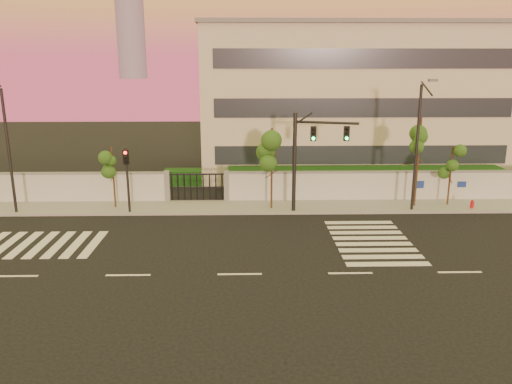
# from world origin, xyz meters

# --- Properties ---
(ground) EXTENTS (120.00, 120.00, 0.00)m
(ground) POSITION_xyz_m (0.00, 0.00, 0.00)
(ground) COLOR black
(ground) RESTS_ON ground
(sidewalk) EXTENTS (60.00, 3.00, 0.15)m
(sidewalk) POSITION_xyz_m (0.00, 10.50, 0.07)
(sidewalk) COLOR gray
(sidewalk) RESTS_ON ground
(perimeter_wall) EXTENTS (60.00, 0.36, 2.20)m
(perimeter_wall) POSITION_xyz_m (0.10, 12.00, 1.07)
(perimeter_wall) COLOR #B1B3B8
(perimeter_wall) RESTS_ON ground
(hedge_row) EXTENTS (41.00, 4.25, 1.80)m
(hedge_row) POSITION_xyz_m (1.17, 14.74, 0.82)
(hedge_row) COLOR #103510
(hedge_row) RESTS_ON ground
(institutional_building) EXTENTS (24.40, 12.40, 12.25)m
(institutional_building) POSITION_xyz_m (9.00, 21.99, 6.16)
(institutional_building) COLOR beige
(institutional_building) RESTS_ON ground
(road_markings) EXTENTS (57.00, 7.62, 0.02)m
(road_markings) POSITION_xyz_m (-1.58, 3.76, 0.01)
(road_markings) COLOR silver
(road_markings) RESTS_ON ground
(street_tree_c) EXTENTS (1.35, 1.07, 4.08)m
(street_tree_c) POSITION_xyz_m (-8.13, 10.46, 3.00)
(street_tree_c) COLOR #382314
(street_tree_c) RESTS_ON ground
(street_tree_d) EXTENTS (1.61, 1.28, 5.29)m
(street_tree_d) POSITION_xyz_m (1.97, 10.07, 3.89)
(street_tree_d) COLOR #382314
(street_tree_d) RESTS_ON ground
(street_tree_e) EXTENTS (1.61, 1.28, 5.92)m
(street_tree_e) POSITION_xyz_m (11.37, 10.44, 4.35)
(street_tree_e) COLOR #382314
(street_tree_e) RESTS_ON ground
(street_tree_f) EXTENTS (1.45, 1.15, 4.00)m
(street_tree_f) POSITION_xyz_m (13.63, 10.60, 2.95)
(street_tree_f) COLOR #382314
(street_tree_f) RESTS_ON ground
(traffic_signal_main) EXTENTS (3.93, 1.28, 6.30)m
(traffic_signal_main) POSITION_xyz_m (4.11, 9.43, 3.98)
(traffic_signal_main) COLOR black
(traffic_signal_main) RESTS_ON ground
(traffic_signal_secondary) EXTENTS (0.33, 0.33, 4.21)m
(traffic_signal_secondary) POSITION_xyz_m (-7.00, 9.33, 2.67)
(traffic_signal_secondary) COLOR black
(traffic_signal_secondary) RESTS_ON ground
(streetlight_west) EXTENTS (0.49, 1.96, 8.13)m
(streetlight_west) POSITION_xyz_m (-14.11, 9.32, 4.39)
(streetlight_west) COLOR black
(streetlight_west) RESTS_ON ground
(streetlight_east) EXTENTS (0.50, 2.00, 8.33)m
(streetlight_east) POSITION_xyz_m (10.89, 9.36, 4.50)
(streetlight_east) COLOR black
(streetlight_east) RESTS_ON ground
(fire_hydrant) EXTENTS (0.27, 0.26, 0.69)m
(fire_hydrant) POSITION_xyz_m (14.84, 9.69, 0.34)
(fire_hydrant) COLOR red
(fire_hydrant) RESTS_ON ground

